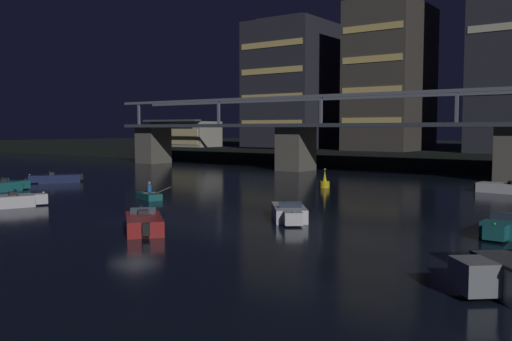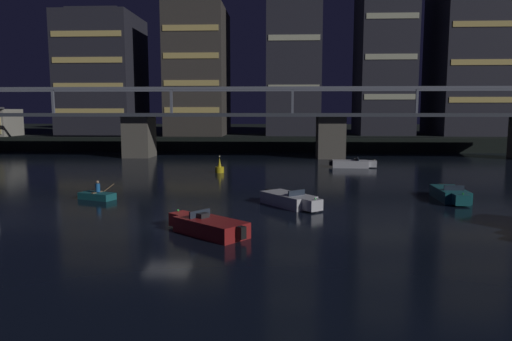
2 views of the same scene
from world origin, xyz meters
name	(u,v)px [view 2 (image 2 of 2)]	position (x,y,z in m)	size (l,w,h in m)	color
ground_plane	(167,226)	(0.00, 0.00, 0.00)	(400.00, 400.00, 0.00)	black
far_riverbank	(253,133)	(0.00, 86.80, 1.10)	(240.00, 80.00, 2.20)	black
river_bridge	(234,127)	(0.00, 38.79, 4.19)	(84.29, 6.40, 9.38)	#605B51
tower_west_low	(103,75)	(-24.28, 56.23, 12.44)	(12.27, 13.44, 20.79)	#282833
tower_west_tall	(199,72)	(-7.79, 56.91, 12.96)	(9.59, 14.02, 21.82)	#423D38
tower_central	(293,18)	(8.45, 57.81, 21.99)	(8.98, 11.33, 39.88)	#282833
tower_east_tall	(385,40)	(24.15, 58.90, 18.35)	(9.05, 10.71, 32.61)	#282833
tower_east_low	(471,48)	(38.88, 59.10, 17.02)	(12.32, 13.59, 29.94)	#282833
speedboat_near_right	(208,226)	(2.53, -1.67, 0.41)	(4.59, 4.15, 1.16)	maroon
speedboat_mid_center	(451,194)	(18.29, 8.41, 0.41)	(1.97, 5.22, 1.16)	#196066
speedboat_far_left	(290,200)	(6.89, 5.73, 0.41)	(4.07, 4.64, 1.16)	silver
speedboat_far_center	(352,164)	(14.32, 27.70, 0.41)	(5.23, 2.10, 1.16)	silver
channel_buoy	(220,168)	(0.07, 22.52, 0.48)	(0.90, 0.90, 1.76)	yellow
dinghy_with_paddler	(97,195)	(-6.81, 7.49, 0.28)	(2.82, 2.68, 1.36)	#196066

